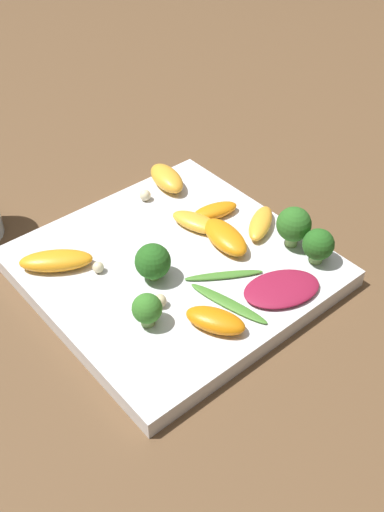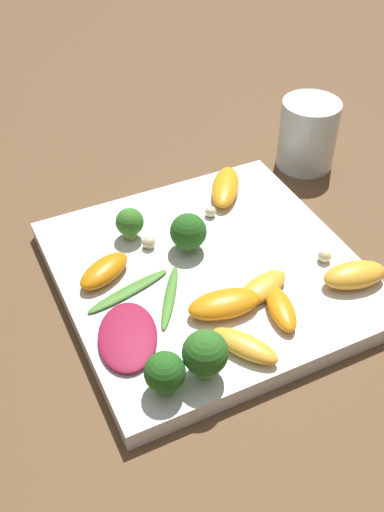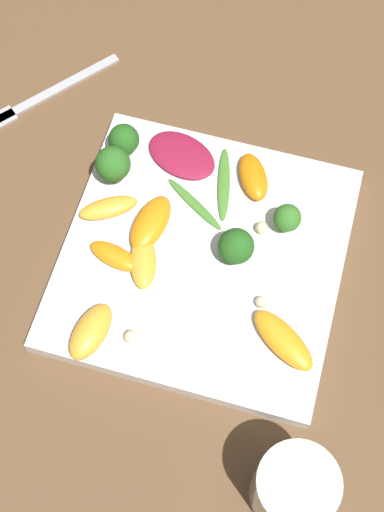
% 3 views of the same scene
% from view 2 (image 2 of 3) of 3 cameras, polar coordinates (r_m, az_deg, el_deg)
% --- Properties ---
extents(ground_plane, '(2.40, 2.40, 0.00)m').
position_cam_2_polar(ground_plane, '(0.60, 1.55, -2.33)').
color(ground_plane, brown).
extents(plate, '(0.28, 0.28, 0.02)m').
position_cam_2_polar(plate, '(0.60, 1.57, -1.65)').
color(plate, white).
rests_on(plate, ground_plane).
extents(drinking_glass, '(0.07, 0.07, 0.09)m').
position_cam_2_polar(drinking_glass, '(0.76, 10.97, 11.32)').
color(drinking_glass, silver).
rests_on(drinking_glass, ground_plane).
extents(radicchio_leaf_0, '(0.09, 0.08, 0.01)m').
position_cam_2_polar(radicchio_leaf_0, '(0.53, -6.16, -7.61)').
color(radicchio_leaf_0, maroon).
rests_on(radicchio_leaf_0, plate).
extents(orange_segment_0, '(0.04, 0.07, 0.01)m').
position_cam_2_polar(orange_segment_0, '(0.56, 6.67, -3.03)').
color(orange_segment_0, '#FCAD33').
rests_on(orange_segment_0, plate).
extents(orange_segment_1, '(0.04, 0.07, 0.02)m').
position_cam_2_polar(orange_segment_1, '(0.59, 15.23, -1.75)').
color(orange_segment_1, '#FCAD33').
rests_on(orange_segment_1, plate).
extents(orange_segment_2, '(0.07, 0.05, 0.02)m').
position_cam_2_polar(orange_segment_2, '(0.51, 5.06, -8.52)').
color(orange_segment_2, '#FCAD33').
rests_on(orange_segment_2, plate).
extents(orange_segment_3, '(0.05, 0.07, 0.02)m').
position_cam_2_polar(orange_segment_3, '(0.58, -8.36, -1.41)').
color(orange_segment_3, orange).
rests_on(orange_segment_3, plate).
extents(orange_segment_4, '(0.06, 0.04, 0.01)m').
position_cam_2_polar(orange_segment_4, '(0.55, 8.47, -4.96)').
color(orange_segment_4, orange).
rests_on(orange_segment_4, plate).
extents(orange_segment_5, '(0.08, 0.07, 0.02)m').
position_cam_2_polar(orange_segment_5, '(0.68, 3.20, 6.59)').
color(orange_segment_5, orange).
rests_on(orange_segment_5, plate).
extents(orange_segment_6, '(0.04, 0.07, 0.02)m').
position_cam_2_polar(orange_segment_6, '(0.54, 3.10, -4.58)').
color(orange_segment_6, orange).
rests_on(orange_segment_6, plate).
extents(broccoli_floret_0, '(0.04, 0.04, 0.05)m').
position_cam_2_polar(broccoli_floret_0, '(0.48, 1.27, -9.28)').
color(broccoli_floret_0, '#84AD5B').
rests_on(broccoli_floret_0, plate).
extents(broccoli_floret_1, '(0.04, 0.04, 0.04)m').
position_cam_2_polar(broccoli_floret_1, '(0.60, -0.35, 2.31)').
color(broccoli_floret_1, '#84AD5B').
rests_on(broccoli_floret_1, plate).
extents(broccoli_floret_2, '(0.03, 0.03, 0.04)m').
position_cam_2_polar(broccoli_floret_2, '(0.48, -2.61, -11.07)').
color(broccoli_floret_2, '#84AD5B').
rests_on(broccoli_floret_2, plate).
extents(broccoli_floret_3, '(0.03, 0.03, 0.03)m').
position_cam_2_polar(broccoli_floret_3, '(0.61, -5.95, 3.16)').
color(broccoli_floret_3, '#84AD5B').
rests_on(broccoli_floret_3, plate).
extents(arugula_sprig_0, '(0.03, 0.09, 0.00)m').
position_cam_2_polar(arugula_sprig_0, '(0.56, -5.98, -3.50)').
color(arugula_sprig_0, '#47842D').
rests_on(arugula_sprig_0, plate).
extents(arugula_sprig_1, '(0.07, 0.05, 0.00)m').
position_cam_2_polar(arugula_sprig_1, '(0.56, -2.13, -3.89)').
color(arugula_sprig_1, '#47842D').
rests_on(arugula_sprig_1, plate).
extents(macadamia_nut_0, '(0.01, 0.01, 0.01)m').
position_cam_2_polar(macadamia_nut_0, '(0.65, 1.77, 4.26)').
color(macadamia_nut_0, beige).
rests_on(macadamia_nut_0, plate).
extents(macadamia_nut_1, '(0.01, 0.01, 0.01)m').
position_cam_2_polar(macadamia_nut_1, '(0.61, 12.52, 0.04)').
color(macadamia_nut_1, beige).
rests_on(macadamia_nut_1, plate).
extents(macadamia_nut_2, '(0.01, 0.01, 0.01)m').
position_cam_2_polar(macadamia_nut_2, '(0.61, -4.14, 1.31)').
color(macadamia_nut_2, beige).
rests_on(macadamia_nut_2, plate).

